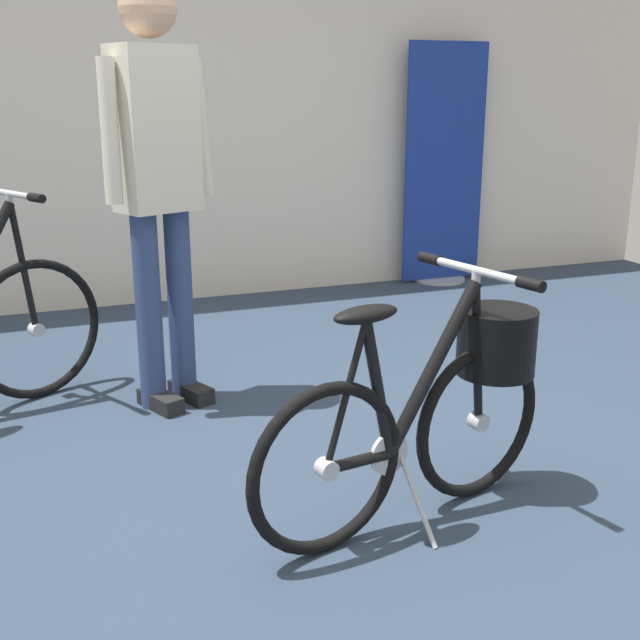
{
  "coord_description": "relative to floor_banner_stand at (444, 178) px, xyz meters",
  "views": [
    {
      "loc": [
        -0.87,
        -2.31,
        1.34
      ],
      "look_at": [
        0.07,
        0.22,
        0.55
      ],
      "focal_mm": 44.54,
      "sensor_mm": 36.0,
      "label": 1
    }
  ],
  "objects": [
    {
      "name": "floor_banner_stand",
      "position": [
        0.0,
        0.0,
        0.0
      ],
      "size": [
        0.6,
        0.36,
        1.65
      ],
      "color": "#B7B7BC",
      "rests_on": "ground_plane"
    },
    {
      "name": "ground_plane",
      "position": [
        -1.91,
        -2.64,
        -0.74
      ],
      "size": [
        7.34,
        7.34,
        0.0
      ],
      "primitive_type": "plane",
      "color": "#2D3D51"
    },
    {
      "name": "folding_bike_foreground",
      "position": [
        -1.6,
        -2.88,
        -0.35
      ],
      "size": [
        1.13,
        0.52,
        0.81
      ],
      "color": "black",
      "rests_on": "ground_plane"
    },
    {
      "name": "back_wall",
      "position": [
        -1.91,
        0.17,
        0.76
      ],
      "size": [
        7.34,
        0.1,
        2.99
      ],
      "primitive_type": "cube",
      "color": "silver",
      "rests_on": "ground_plane"
    },
    {
      "name": "visitor_near_wall",
      "position": [
        -2.25,
        -1.63,
        0.28
      ],
      "size": [
        0.49,
        0.36,
        1.76
      ],
      "color": "navy",
      "rests_on": "ground_plane"
    }
  ]
}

